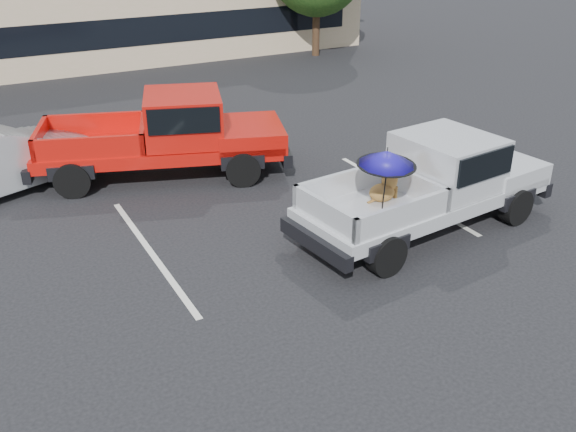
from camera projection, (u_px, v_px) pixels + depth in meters
name	position (u px, v px, depth m)	size (l,w,h in m)	color
ground	(340.00, 261.00, 11.94)	(90.00, 90.00, 0.00)	black
stripe_left	(151.00, 253.00, 12.23)	(0.12, 5.00, 0.01)	silver
stripe_right	(403.00, 192.00, 14.81)	(0.12, 5.00, 0.01)	silver
silver_pickup	(437.00, 178.00, 12.86)	(5.87, 2.58, 2.06)	black
red_pickup	(177.00, 131.00, 15.36)	(6.44, 3.95, 2.01)	black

